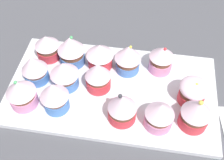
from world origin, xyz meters
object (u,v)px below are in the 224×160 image
Objects in this scene: cupcake_4 at (196,113)px; cupcake_5 at (34,68)px; cupcake_8 at (193,91)px; cupcake_11 at (100,55)px; cupcake_1 at (54,96)px; cupcake_2 at (122,107)px; cupcake_9 at (47,46)px; cupcake_3 at (160,115)px; baking_tray at (112,90)px; cupcake_0 at (21,93)px; cupcake_7 at (98,76)px; cupcake_10 at (71,50)px; cupcake_13 at (161,58)px; cupcake_6 at (64,74)px; cupcake_12 at (128,58)px.

cupcake_5 is (-35.52, 6.37, -0.25)cm from cupcake_4.
cupcake_8 is 22.61cm from cupcake_11.
cupcake_1 is 29.23cm from cupcake_8.
cupcake_2 is 25.11cm from cupcake_9.
cupcake_3 is (7.52, -0.36, -0.26)cm from cupcake_2.
cupcake_8 is at bearing -18.12° from cupcake_11.
cupcake_0 is at bearing -159.24° from baking_tray.
cupcake_2 is at bearing 177.29° from cupcake_3.
baking_tray is 19.53cm from cupcake_4.
cupcake_7 is (-3.13, -0.01, 4.43)cm from baking_tray.
cupcake_13 is at bearing 2.53° from cupcake_10.
cupcake_5 is at bearing 175.97° from cupcake_6.
cupcake_11 is (-3.92, 6.49, 4.18)cm from baking_tray.
baking_tray is 7.01× the size of cupcake_11.
cupcake_0 is 1.02× the size of cupcake_5.
cupcake_2 reaches higher than cupcake_7.
cupcake_2 is 0.95× the size of cupcake_4.
cupcake_13 reaches higher than cupcake_8.
cupcake_10 is 1.23× the size of cupcake_11.
cupcake_5 is (-28.44, 7.61, 0.24)cm from cupcake_3.
baking_tray is at bearing -31.42° from cupcake_10.
cupcake_4 is 37.57cm from cupcake_9.
cupcake_2 is 1.00× the size of cupcake_12.
cupcake_0 is (-18.24, -6.91, 4.32)cm from baking_tray.
cupcake_2 is at bearing -1.03° from cupcake_0.
cupcake_0 is at bearing -94.74° from cupcake_9.
cupcake_4 is at bearing -87.21° from cupcake_8.
cupcake_1 reaches higher than cupcake_8.
cupcake_1 is 1.05× the size of cupcake_7.
cupcake_0 is 1.06× the size of cupcake_3.
cupcake_0 is 1.00× the size of cupcake_13.
cupcake_2 reaches higher than cupcake_11.
cupcake_5 reaches higher than cupcake_11.
cupcake_9 is 13.16cm from cupcake_11.
cupcake_2 is (21.48, -0.39, 0.09)cm from cupcake_0.
cupcake_13 is at bearing 26.75° from cupcake_0.
cupcake_6 is 28.12cm from cupcake_8.
cupcake_4 reaches higher than cupcake_2.
cupcake_7 is at bearing -150.92° from cupcake_13.
baking_tray is 5.43cm from cupcake_7.
cupcake_13 is at bearing 15.10° from cupcake_5.
cupcake_13 reaches higher than cupcake_3.
cupcake_10 is at bearing 179.14° from cupcake_11.
cupcake_2 is 1.18× the size of cupcake_9.
cupcake_3 is 25.86cm from cupcake_10.
cupcake_9 is (1.19, 14.40, -0.31)cm from cupcake_0.
baking_tray is 5.72× the size of cupcake_4.
cupcake_2 is 16.48cm from cupcake_13.
cupcake_12 reaches higher than cupcake_8.
cupcake_13 is (13.56, 7.54, -0.10)cm from cupcake_7.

